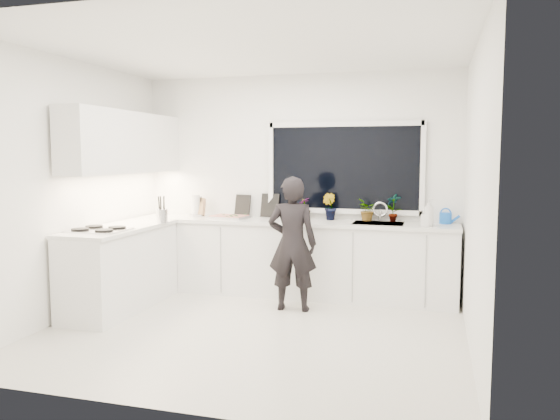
% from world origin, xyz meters
% --- Properties ---
extents(floor, '(4.00, 3.50, 0.02)m').
position_xyz_m(floor, '(0.00, 0.00, -0.01)').
color(floor, beige).
rests_on(floor, ground).
extents(wall_back, '(4.00, 0.02, 2.70)m').
position_xyz_m(wall_back, '(0.00, 1.76, 1.35)').
color(wall_back, white).
rests_on(wall_back, ground).
extents(wall_left, '(0.02, 3.50, 2.70)m').
position_xyz_m(wall_left, '(-2.01, 0.00, 1.35)').
color(wall_left, white).
rests_on(wall_left, ground).
extents(wall_right, '(0.02, 3.50, 2.70)m').
position_xyz_m(wall_right, '(2.01, 0.00, 1.35)').
color(wall_right, white).
rests_on(wall_right, ground).
extents(ceiling, '(4.00, 3.50, 0.02)m').
position_xyz_m(ceiling, '(0.00, 0.00, 2.71)').
color(ceiling, white).
rests_on(ceiling, wall_back).
extents(window, '(1.80, 0.02, 1.00)m').
position_xyz_m(window, '(0.60, 1.73, 1.55)').
color(window, black).
rests_on(window, wall_back).
extents(base_cabinets_back, '(3.92, 0.58, 0.88)m').
position_xyz_m(base_cabinets_back, '(0.00, 1.45, 0.44)').
color(base_cabinets_back, white).
rests_on(base_cabinets_back, floor).
extents(base_cabinets_left, '(0.58, 1.60, 0.88)m').
position_xyz_m(base_cabinets_left, '(-1.67, 0.35, 0.44)').
color(base_cabinets_left, white).
rests_on(base_cabinets_left, floor).
extents(countertop_back, '(3.94, 0.62, 0.04)m').
position_xyz_m(countertop_back, '(0.00, 1.44, 0.90)').
color(countertop_back, silver).
rests_on(countertop_back, base_cabinets_back).
extents(countertop_left, '(0.62, 1.60, 0.04)m').
position_xyz_m(countertop_left, '(-1.67, 0.35, 0.90)').
color(countertop_left, silver).
rests_on(countertop_left, base_cabinets_left).
extents(upper_cabinets, '(0.34, 2.10, 0.70)m').
position_xyz_m(upper_cabinets, '(-1.79, 0.70, 1.85)').
color(upper_cabinets, white).
rests_on(upper_cabinets, wall_left).
extents(sink, '(0.58, 0.42, 0.14)m').
position_xyz_m(sink, '(1.05, 1.45, 0.87)').
color(sink, silver).
rests_on(sink, countertop_back).
extents(faucet, '(0.03, 0.03, 0.22)m').
position_xyz_m(faucet, '(1.05, 1.65, 1.03)').
color(faucet, silver).
rests_on(faucet, countertop_back).
extents(stovetop, '(0.56, 0.48, 0.03)m').
position_xyz_m(stovetop, '(-1.69, -0.00, 0.94)').
color(stovetop, black).
rests_on(stovetop, countertop_left).
extents(person, '(0.57, 0.40, 1.48)m').
position_xyz_m(person, '(0.18, 0.81, 0.74)').
color(person, black).
rests_on(person, floor).
extents(pizza_tray, '(0.50, 0.40, 0.03)m').
position_xyz_m(pizza_tray, '(-0.79, 1.42, 0.94)').
color(pizza_tray, '#BBBABF').
rests_on(pizza_tray, countertop_back).
extents(pizza, '(0.46, 0.36, 0.01)m').
position_xyz_m(pizza, '(-0.79, 1.42, 0.95)').
color(pizza, red).
rests_on(pizza, pizza_tray).
extents(watering_can, '(0.17, 0.17, 0.13)m').
position_xyz_m(watering_can, '(1.80, 1.61, 0.98)').
color(watering_can, blue).
rests_on(watering_can, countertop_back).
extents(paper_towel_roll, '(0.11, 0.11, 0.26)m').
position_xyz_m(paper_towel_roll, '(-1.30, 1.55, 1.05)').
color(paper_towel_roll, silver).
rests_on(paper_towel_roll, countertop_back).
extents(knife_block, '(0.14, 0.11, 0.22)m').
position_xyz_m(knife_block, '(-1.26, 1.59, 1.03)').
color(knife_block, olive).
rests_on(knife_block, countertop_back).
extents(utensil_crock, '(0.14, 0.14, 0.16)m').
position_xyz_m(utensil_crock, '(-1.39, 0.80, 1.00)').
color(utensil_crock, '#ADADB1').
rests_on(utensil_crock, countertop_left).
extents(picture_frame_large, '(0.22, 0.07, 0.28)m').
position_xyz_m(picture_frame_large, '(-0.70, 1.69, 1.06)').
color(picture_frame_large, black).
rests_on(picture_frame_large, countertop_back).
extents(picture_frame_small, '(0.25, 0.07, 0.30)m').
position_xyz_m(picture_frame_small, '(-0.34, 1.69, 1.07)').
color(picture_frame_small, black).
rests_on(picture_frame_small, countertop_back).
extents(herb_plants, '(1.28, 0.28, 0.33)m').
position_xyz_m(herb_plants, '(0.72, 1.61, 1.07)').
color(herb_plants, '#26662D').
rests_on(herb_plants, countertop_back).
extents(soap_bottles, '(0.17, 0.16, 0.30)m').
position_xyz_m(soap_bottles, '(1.61, 1.30, 1.06)').
color(soap_bottles, '#D8BF66').
rests_on(soap_bottles, countertop_back).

